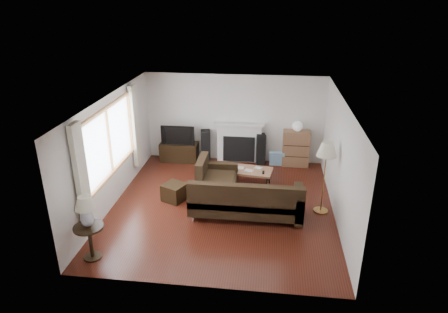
# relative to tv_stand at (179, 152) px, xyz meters

# --- Properties ---
(room) EXTENTS (5.10, 5.60, 2.54)m
(room) POSITION_rel_tv_stand_xyz_m (1.57, -2.48, 0.98)
(room) COLOR #4A1A10
(room) RESTS_ON ground
(window) EXTENTS (0.12, 2.74, 1.54)m
(window) POSITION_rel_tv_stand_xyz_m (-0.88, -2.68, 1.28)
(window) COLOR #986438
(window) RESTS_ON room
(curtain_near) EXTENTS (0.10, 0.35, 2.10)m
(curtain_near) POSITION_rel_tv_stand_xyz_m (-0.83, -4.20, 1.13)
(curtain_near) COLOR #EBE8CD
(curtain_near) RESTS_ON room
(curtain_far) EXTENTS (0.10, 0.35, 2.10)m
(curtain_far) POSITION_rel_tv_stand_xyz_m (-0.83, -1.16, 1.13)
(curtain_far) COLOR #EBE8CD
(curtain_far) RESTS_ON room
(fireplace) EXTENTS (1.40, 0.26, 1.15)m
(fireplace) POSITION_rel_tv_stand_xyz_m (1.72, 0.16, 0.31)
(fireplace) COLOR white
(fireplace) RESTS_ON room
(tv_stand) EXTENTS (1.07, 0.48, 0.54)m
(tv_stand) POSITION_rel_tv_stand_xyz_m (0.00, 0.00, 0.00)
(tv_stand) COLOR black
(tv_stand) RESTS_ON ground
(television) EXTENTS (0.95, 0.12, 0.55)m
(television) POSITION_rel_tv_stand_xyz_m (0.00, 0.00, 0.54)
(television) COLOR black
(television) RESTS_ON tv_stand
(speaker_left) EXTENTS (0.31, 0.35, 0.92)m
(speaker_left) POSITION_rel_tv_stand_xyz_m (0.76, 0.06, 0.19)
(speaker_left) COLOR black
(speaker_left) RESTS_ON ground
(speaker_right) EXTENTS (0.30, 0.34, 0.87)m
(speaker_right) POSITION_rel_tv_stand_xyz_m (2.34, 0.07, 0.17)
(speaker_right) COLOR black
(speaker_right) RESTS_ON ground
(bookshelf) EXTENTS (0.74, 0.35, 1.02)m
(bookshelf) POSITION_rel_tv_stand_xyz_m (3.31, 0.05, 0.24)
(bookshelf) COLOR brown
(bookshelf) RESTS_ON ground
(globe_lamp) EXTENTS (0.28, 0.28, 0.28)m
(globe_lamp) POSITION_rel_tv_stand_xyz_m (3.31, 0.05, 0.89)
(globe_lamp) COLOR white
(globe_lamp) RESTS_ON bookshelf
(sectional_sofa) EXTENTS (2.64, 1.93, 0.85)m
(sectional_sofa) POSITION_rel_tv_stand_xyz_m (2.13, -2.82, 0.16)
(sectional_sofa) COLOR black
(sectional_sofa) RESTS_ON ground
(coffee_table) EXTENTS (1.20, 0.76, 0.44)m
(coffee_table) POSITION_rel_tv_stand_xyz_m (2.10, -1.37, -0.05)
(coffee_table) COLOR #A06D4C
(coffee_table) RESTS_ON ground
(footstool) EXTENTS (0.63, 0.63, 0.40)m
(footstool) POSITION_rel_tv_stand_xyz_m (0.41, -2.34, -0.07)
(footstool) COLOR black
(footstool) RESTS_ON ground
(floor_lamp) EXTENTS (0.44, 0.44, 1.65)m
(floor_lamp) POSITION_rel_tv_stand_xyz_m (3.79, -2.46, 0.56)
(floor_lamp) COLOR #A57739
(floor_lamp) RESTS_ON ground
(side_table) EXTENTS (0.54, 0.54, 0.68)m
(side_table) POSITION_rel_tv_stand_xyz_m (-0.58, -4.68, 0.07)
(side_table) COLOR black
(side_table) RESTS_ON ground
(table_lamp) EXTENTS (0.37, 0.37, 0.59)m
(table_lamp) POSITION_rel_tv_stand_xyz_m (-0.58, -4.68, 0.70)
(table_lamp) COLOR silver
(table_lamp) RESTS_ON side_table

